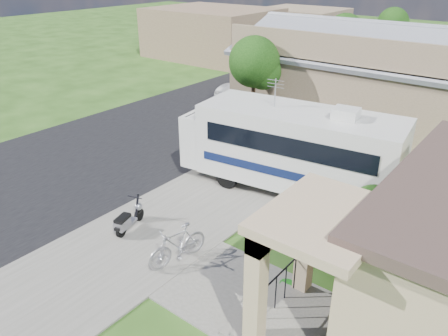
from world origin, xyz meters
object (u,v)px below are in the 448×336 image
Objects in this scene: scooter at (128,220)px; van at (308,66)px; pickup_truck at (266,88)px; garden_hose at (287,287)px; bicycle at (178,246)px; shrub at (373,231)px; motorhome at (291,146)px.

van is (-4.96, 20.78, 0.44)m from scooter.
garden_hose is (9.38, -13.38, -0.79)m from pickup_truck.
garden_hose is (5.25, 0.72, -0.35)m from scooter.
pickup_truck is at bearing 126.55° from bicycle.
bicycle reaches higher than scooter.
shrub reaches higher than van.
van is at bearing 122.50° from shrub.
shrub is 21.51m from van.
shrub is 1.86× the size of scooter.
pickup_truck is 16.51× the size of garden_hose.
motorhome is 17.02m from van.
van is 15.68× the size of garden_hose.
van is at bearing 116.99° from garden_hose.
motorhome is 6.16m from scooter.
bicycle is at bearing -99.13° from motorhome.
scooter is at bearing -172.18° from garden_hose.
motorhome is 1.34× the size of van.
shrub is 6.90× the size of garden_hose.
scooter is 5.31m from garden_hose.
pickup_truck is (-4.13, 14.10, 0.45)m from scooter.
shrub is at bearing -46.08° from van.
motorhome is 10.87m from pickup_truck.
shrub is 7.16m from scooter.
garden_hose is at bearing 131.53° from pickup_truck.
pickup_truck is at bearing 90.47° from scooter.
van reaches higher than bicycle.
pickup_truck is (-6.59, 8.61, -0.84)m from motorhome.
van is (-11.55, 18.14, -0.48)m from shrub.
bicycle is at bearing 120.73° from pickup_truck.
scooter is 0.24× the size of van.
scooter is 14.70m from pickup_truck.
shrub reaches higher than scooter.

